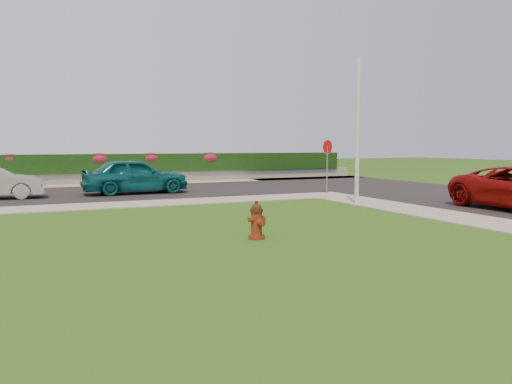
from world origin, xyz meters
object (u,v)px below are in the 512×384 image
fire_hydrant (257,221)px  sedan_teal (135,176)px  utility_pole (358,132)px  stop_sign (327,154)px

fire_hydrant → sedan_teal: size_ratio=0.19×
fire_hydrant → sedan_teal: bearing=79.0°
utility_pole → stop_sign: 4.19m
sedan_teal → stop_sign: 8.74m
fire_hydrant → stop_sign: 11.37m
sedan_teal → utility_pole: (6.72, -7.49, 1.86)m
fire_hydrant → sedan_teal: 12.14m
fire_hydrant → sedan_teal: (-0.55, 12.12, 0.41)m
fire_hydrant → utility_pole: utility_pole is taller
fire_hydrant → stop_sign: (7.37, 8.55, 1.41)m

